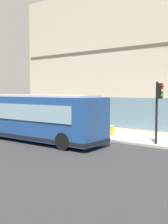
# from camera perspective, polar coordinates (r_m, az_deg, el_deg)

# --- Properties ---
(ground) EXTENTS (120.00, 120.00, 0.00)m
(ground) POSITION_cam_1_polar(r_m,az_deg,el_deg) (18.31, -6.97, -6.16)
(ground) COLOR #2D2D30
(sidewalk_curb) EXTENTS (3.97, 40.00, 0.15)m
(sidewalk_curb) POSITION_cam_1_polar(r_m,az_deg,el_deg) (21.70, 1.79, -4.29)
(sidewalk_curb) COLOR #B2ADA3
(sidewalk_curb) RESTS_ON ground
(building_corner) EXTENTS (8.42, 19.33, 12.05)m
(building_corner) POSITION_cam_1_polar(r_m,az_deg,el_deg) (26.77, 9.95, 10.03)
(building_corner) COLOR beige
(building_corner) RESTS_ON ground
(city_bus_nearside) EXTENTS (2.95, 10.14, 3.07)m
(city_bus_nearside) POSITION_cam_1_polar(r_m,az_deg,el_deg) (18.82, -9.87, -1.13)
(city_bus_nearside) COLOR #1E478C
(city_bus_nearside) RESTS_ON ground
(traffic_light_near_corner) EXTENTS (0.32, 0.49, 3.72)m
(traffic_light_near_corner) POSITION_cam_1_polar(r_m,az_deg,el_deg) (17.03, 15.02, 2.25)
(traffic_light_near_corner) COLOR black
(traffic_light_near_corner) RESTS_ON sidewalk_curb
(fire_hydrant) EXTENTS (0.35, 0.35, 0.74)m
(fire_hydrant) POSITION_cam_1_polar(r_m,az_deg,el_deg) (20.18, 5.61, -3.71)
(fire_hydrant) COLOR yellow
(fire_hydrant) RESTS_ON sidewalk_curb
(pedestrian_near_hydrant) EXTENTS (0.32, 0.32, 1.60)m
(pedestrian_near_hydrant) POSITION_cam_1_polar(r_m,az_deg,el_deg) (22.75, -6.56, -1.40)
(pedestrian_near_hydrant) COLOR #99994C
(pedestrian_near_hydrant) RESTS_ON sidewalk_curb
(pedestrian_near_building_entrance) EXTENTS (0.32, 0.32, 1.82)m
(pedestrian_near_building_entrance) POSITION_cam_1_polar(r_m,az_deg,el_deg) (23.63, -4.48, -0.83)
(pedestrian_near_building_entrance) COLOR #99994C
(pedestrian_near_building_entrance) RESTS_ON sidewalk_curb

